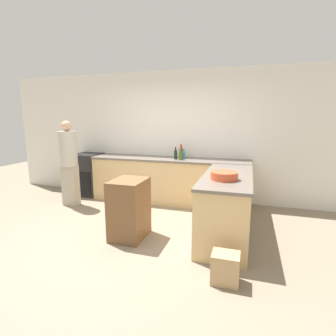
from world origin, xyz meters
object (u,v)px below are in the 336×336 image
object	(u,v)px
person_by_range	(69,160)
range_oven	(88,174)
hot_sauce_bottle	(181,153)
mixing_bowl	(224,176)
olive_oil_bottle	(181,155)
island_table	(129,209)
wine_bottle_dark	(176,154)
dish_soap_bottle	(184,155)
water_bottle_blue	(180,155)
paper_bag	(225,268)

from	to	relation	value
person_by_range	range_oven	bearing A→B (deg)	98.72
range_oven	hot_sauce_bottle	bearing A→B (deg)	2.97
mixing_bowl	olive_oil_bottle	bearing A→B (deg)	123.75
island_table	wine_bottle_dark	distance (m)	1.80
island_table	person_by_range	xyz separation A→B (m)	(-1.76, 0.98, 0.48)
island_table	olive_oil_bottle	world-z (taller)	olive_oil_bottle
mixing_bowl	wine_bottle_dark	bearing A→B (deg)	126.19
range_oven	dish_soap_bottle	bearing A→B (deg)	1.21
mixing_bowl	dish_soap_bottle	world-z (taller)	dish_soap_bottle
island_table	person_by_range	world-z (taller)	person_by_range
hot_sauce_bottle	dish_soap_bottle	bearing A→B (deg)	-41.85
hot_sauce_bottle	water_bottle_blue	bearing A→B (deg)	-81.73
paper_bag	person_by_range	bearing A→B (deg)	152.39
dish_soap_bottle	water_bottle_blue	distance (m)	0.09
paper_bag	dish_soap_bottle	bearing A→B (deg)	113.39
island_table	water_bottle_blue	size ratio (longest dim) A/B	4.04
mixing_bowl	water_bottle_blue	distance (m)	1.86
island_table	water_bottle_blue	xyz separation A→B (m)	(0.30, 1.75, 0.57)
person_by_range	island_table	bearing A→B (deg)	-29.17
island_table	olive_oil_bottle	distance (m)	1.79
range_oven	paper_bag	bearing A→B (deg)	-36.59
olive_oil_bottle	paper_bag	xyz separation A→B (m)	(1.11, -2.35, -0.85)
mixing_bowl	dish_soap_bottle	size ratio (longest dim) A/B	1.96
wine_bottle_dark	person_by_range	world-z (taller)	person_by_range
water_bottle_blue	person_by_range	size ratio (longest dim) A/B	0.13
dish_soap_bottle	mixing_bowl	bearing A→B (deg)	-59.51
dish_soap_bottle	water_bottle_blue	bearing A→B (deg)	-126.64
island_table	water_bottle_blue	world-z (taller)	water_bottle_blue
water_bottle_blue	hot_sauce_bottle	bearing A→B (deg)	98.27
hot_sauce_bottle	wine_bottle_dark	world-z (taller)	hot_sauce_bottle
mixing_bowl	water_bottle_blue	size ratio (longest dim) A/B	1.69
dish_soap_bottle	wine_bottle_dark	distance (m)	0.19
wine_bottle_dark	paper_bag	bearing A→B (deg)	-62.83
paper_bag	water_bottle_blue	bearing A→B (deg)	115.02
person_by_range	mixing_bowl	bearing A→B (deg)	-14.39
mixing_bowl	water_bottle_blue	world-z (taller)	water_bottle_blue
range_oven	water_bottle_blue	world-z (taller)	water_bottle_blue
mixing_bowl	person_by_range	world-z (taller)	person_by_range
range_oven	island_table	distance (m)	2.59
range_oven	wine_bottle_dark	bearing A→B (deg)	-2.37
dish_soap_bottle	olive_oil_bottle	xyz separation A→B (m)	(-0.02, -0.17, 0.02)
dish_soap_bottle	person_by_range	size ratio (longest dim) A/B	0.11
hot_sauce_bottle	person_by_range	distance (m)	2.24
person_by_range	water_bottle_blue	bearing A→B (deg)	20.46
hot_sauce_bottle	olive_oil_bottle	world-z (taller)	hot_sauce_bottle
wine_bottle_dark	olive_oil_bottle	xyz separation A→B (m)	(0.12, -0.04, -0.01)
island_table	dish_soap_bottle	distance (m)	1.94
mixing_bowl	dish_soap_bottle	bearing A→B (deg)	120.49
island_table	hot_sauce_bottle	bearing A→B (deg)	81.52
island_table	olive_oil_bottle	xyz separation A→B (m)	(0.34, 1.66, 0.58)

